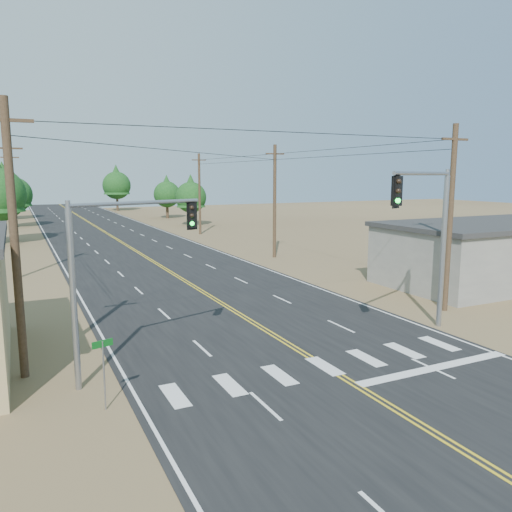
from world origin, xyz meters
TOP-DOWN VIEW (x-y plane):
  - ground at (0.00, 0.00)m, footprint 220.00×220.00m
  - road at (0.00, 30.00)m, footprint 15.00×200.00m
  - building_right at (19.00, 16.00)m, footprint 15.00×8.00m
  - utility_pole_left_near at (-10.50, 12.00)m, footprint 1.80×0.30m
  - utility_pole_left_mid at (-10.50, 32.00)m, footprint 1.80×0.30m
  - utility_pole_left_far at (-10.50, 52.00)m, footprint 1.80×0.30m
  - utility_pole_right_near at (10.50, 12.00)m, footprint 1.80×0.30m
  - utility_pole_right_mid at (10.50, 32.00)m, footprint 1.80×0.30m
  - utility_pole_right_far at (10.50, 52.00)m, footprint 1.80×0.30m
  - signal_mast_left at (-7.38, 10.47)m, footprint 5.14×1.81m
  - signal_mast_right at (6.48, 9.32)m, footprint 5.43×2.63m
  - street_sign at (-8.26, 8.00)m, footprint 0.66×0.21m
  - tree_left_mid at (-10.40, 71.50)m, footprint 5.02×5.02m
  - tree_left_far at (-11.82, 85.16)m, footprint 5.78×5.78m
  - tree_right_near at (12.97, 62.84)m, footprint 4.52×4.52m
  - tree_right_mid at (13.30, 76.73)m, footprint 4.47×4.47m
  - tree_right_far at (9.00, 99.20)m, footprint 5.72×5.72m

SIDE VIEW (x-z plane):
  - ground at x=0.00m, z-range 0.00..0.00m
  - road at x=0.00m, z-range 0.00..0.02m
  - street_sign at x=-8.26m, z-range 0.39..2.69m
  - building_right at x=19.00m, z-range 0.00..4.00m
  - signal_mast_left at x=-7.38m, z-range 1.15..7.68m
  - tree_right_mid at x=13.30m, z-range 0.83..8.29m
  - tree_right_near at x=12.97m, z-range 0.84..8.37m
  - tree_left_mid at x=-10.40m, z-range 0.93..9.30m
  - utility_pole_left_near at x=-10.50m, z-range 0.12..10.12m
  - utility_pole_left_mid at x=-10.50m, z-range 0.12..10.12m
  - utility_pole_left_far at x=-10.50m, z-range 0.12..10.12m
  - utility_pole_right_near at x=10.50m, z-range 0.12..10.12m
  - utility_pole_right_mid at x=10.50m, z-range 0.12..10.12m
  - utility_pole_right_far at x=10.50m, z-range 0.12..10.12m
  - signal_mast_right at x=6.48m, z-range 1.31..8.94m
  - tree_right_far at x=9.00m, z-range 1.07..10.60m
  - tree_left_far at x=-11.82m, z-range 1.08..10.71m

